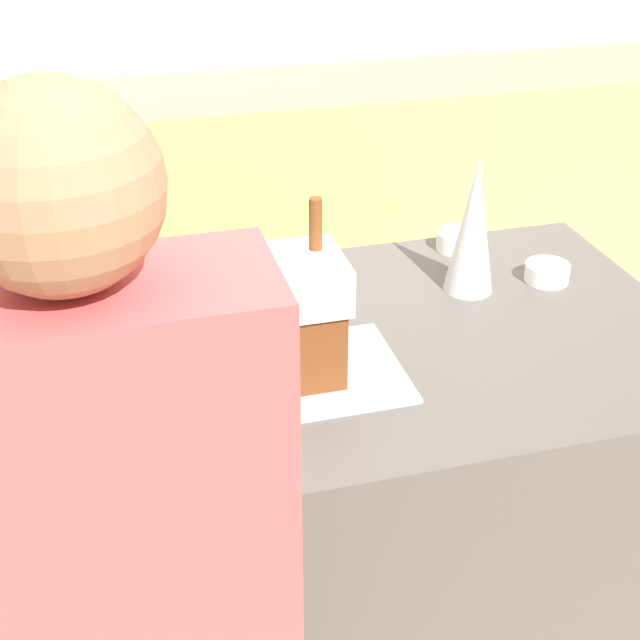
% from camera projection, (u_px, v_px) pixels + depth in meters
% --- Properties ---
extents(ground_plane, '(12.00, 12.00, 0.00)m').
position_uv_depth(ground_plane, '(346.00, 638.00, 2.27)').
color(ground_plane, '#C6B28E').
extents(back_cabinet_block, '(6.00, 0.60, 0.92)m').
position_uv_depth(back_cabinet_block, '(218.00, 207.00, 3.53)').
color(back_cabinet_block, '#DBBC60').
rests_on(back_cabinet_block, ground_plane).
extents(kitchen_island, '(1.43, 0.86, 0.89)m').
position_uv_depth(kitchen_island, '(349.00, 506.00, 2.05)').
color(kitchen_island, '#514C47').
rests_on(kitchen_island, ground_plane).
extents(baking_tray, '(0.40, 0.29, 0.01)m').
position_uv_depth(baking_tray, '(299.00, 376.00, 1.71)').
color(baking_tray, '#B2B2BC').
rests_on(baking_tray, kitchen_island).
extents(gingerbread_house, '(0.17, 0.17, 0.35)m').
position_uv_depth(gingerbread_house, '(298.00, 314.00, 1.64)').
color(gingerbread_house, brown).
rests_on(gingerbread_house, baking_tray).
extents(decorative_tree, '(0.11, 0.11, 0.31)m').
position_uv_depth(decorative_tree, '(473.00, 226.00, 1.94)').
color(decorative_tree, silver).
rests_on(decorative_tree, kitchen_island).
extents(candy_bowl_far_right, '(0.11, 0.11, 0.04)m').
position_uv_depth(candy_bowl_far_right, '(130.00, 315.00, 1.87)').
color(candy_bowl_far_right, white).
rests_on(candy_bowl_far_right, kitchen_island).
extents(candy_bowl_near_tray_right, '(0.12, 0.12, 0.05)m').
position_uv_depth(candy_bowl_near_tray_right, '(310.00, 277.00, 2.01)').
color(candy_bowl_near_tray_right, white).
rests_on(candy_bowl_near_tray_right, kitchen_island).
extents(candy_bowl_beside_tree, '(0.10, 0.10, 0.04)m').
position_uv_depth(candy_bowl_beside_tree, '(457.00, 240.00, 2.19)').
color(candy_bowl_beside_tree, white).
rests_on(candy_bowl_beside_tree, kitchen_island).
extents(candy_bowl_center_rear, '(0.10, 0.10, 0.05)m').
position_uv_depth(candy_bowl_center_rear, '(152.00, 361.00, 1.71)').
color(candy_bowl_center_rear, white).
rests_on(candy_bowl_center_rear, kitchen_island).
extents(candy_bowl_front_corner, '(0.10, 0.10, 0.04)m').
position_uv_depth(candy_bowl_front_corner, '(547.00, 272.00, 2.04)').
color(candy_bowl_front_corner, white).
rests_on(candy_bowl_front_corner, kitchen_island).
extents(candy_bowl_behind_tray, '(0.14, 0.14, 0.05)m').
position_uv_depth(candy_bowl_behind_tray, '(57.00, 330.00, 1.81)').
color(candy_bowl_behind_tray, silver).
rests_on(candy_bowl_behind_tray, kitchen_island).
extents(mug, '(0.10, 0.10, 0.08)m').
position_uv_depth(mug, '(87.00, 383.00, 1.62)').
color(mug, '#B24238').
rests_on(mug, kitchen_island).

